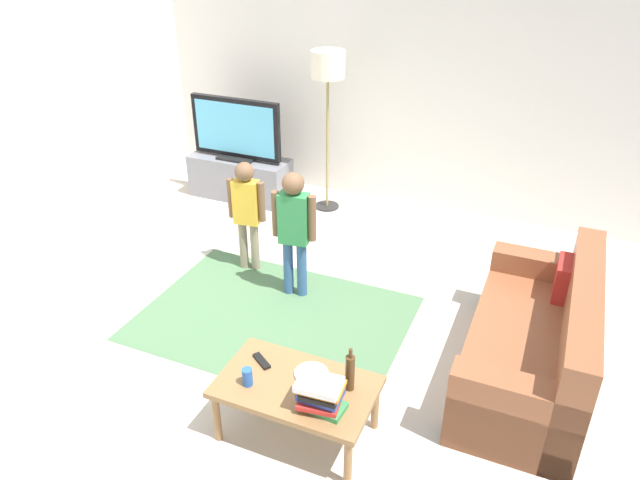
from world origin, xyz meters
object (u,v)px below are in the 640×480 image
object	(u,v)px
couch	(539,347)
bottle	(350,372)
child_near_tv	(247,207)
tv_stand	(240,178)
coffee_table	(296,390)
tv_remote	(262,361)
soda_can	(247,377)
book_stack	(321,394)
floor_lamp	(328,73)
plate	(311,374)
tv	(236,130)
child_center	(294,224)

from	to	relation	value
couch	bottle	bearing A→B (deg)	-134.63
bottle	child_near_tv	bearing A→B (deg)	135.34
tv_stand	coffee_table	size ratio (longest dim) A/B	1.20
coffee_table	tv_remote	xyz separation A→B (m)	(-0.30, 0.10, 0.06)
soda_can	book_stack	bearing A→B (deg)	0.28
coffee_table	tv_remote	bearing A→B (deg)	161.57
bottle	tv_remote	distance (m)	0.63
floor_lamp	child_near_tv	world-z (taller)	floor_lamp
floor_lamp	couch	bearing A→B (deg)	-39.50
tv_stand	bottle	world-z (taller)	bottle
coffee_table	plate	size ratio (longest dim) A/B	4.55
tv_remote	tv_stand	bearing A→B (deg)	156.38
tv	book_stack	xyz separation A→B (m)	(2.43, -3.20, -0.32)
floor_lamp	child_center	size ratio (longest dim) A/B	1.52
child_center	tv	bearing A→B (deg)	133.06
couch	child_center	bearing A→B (deg)	171.46
bottle	plate	distance (m)	0.30
tv_stand	tv_remote	distance (m)	3.56
child_center	coffee_table	size ratio (longest dim) A/B	1.17
child_near_tv	tv	bearing A→B (deg)	123.34
book_stack	plate	bearing A→B (deg)	125.26
child_near_tv	tv_remote	xyz separation A→B (m)	(1.01, -1.61, -0.22)
child_near_tv	soda_can	xyz separation A→B (m)	(1.03, -1.83, -0.17)
tv_stand	tv	size ratio (longest dim) A/B	1.09
tv	floor_lamp	size ratio (longest dim) A/B	0.62
tv	plate	distance (m)	3.75
coffee_table	couch	bearing A→B (deg)	40.36
tv_remote	child_near_tv	bearing A→B (deg)	155.98
child_near_tv	child_center	size ratio (longest dim) A/B	0.93
tv_stand	soda_can	world-z (taller)	soda_can
bottle	soda_can	world-z (taller)	bottle
tv_stand	tv_remote	world-z (taller)	tv_stand
child_near_tv	tv_remote	world-z (taller)	child_near_tv
couch	book_stack	bearing A→B (deg)	-131.97
bottle	plate	world-z (taller)	bottle
couch	coffee_table	xyz separation A→B (m)	(-1.38, -1.17, 0.08)
tv	child_near_tv	distance (m)	1.65
tv	bottle	size ratio (longest dim) A/B	3.56
book_stack	child_center	bearing A→B (deg)	120.33
bottle	tv	bearing A→B (deg)	130.34
bottle	tv_remote	bearing A→B (deg)	180.00
coffee_table	soda_can	world-z (taller)	soda_can
tv_stand	tv	world-z (taller)	tv
book_stack	soda_can	xyz separation A→B (m)	(-0.50, -0.00, -0.04)
book_stack	bottle	xyz separation A→B (m)	(0.10, 0.22, 0.03)
floor_lamp	plate	distance (m)	3.54
tv_stand	floor_lamp	size ratio (longest dim) A/B	0.67
coffee_table	book_stack	bearing A→B (deg)	-28.31
child_center	plate	xyz separation A→B (m)	(0.77, -1.36, -0.28)
coffee_table	book_stack	xyz separation A→B (m)	(0.22, -0.12, 0.15)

